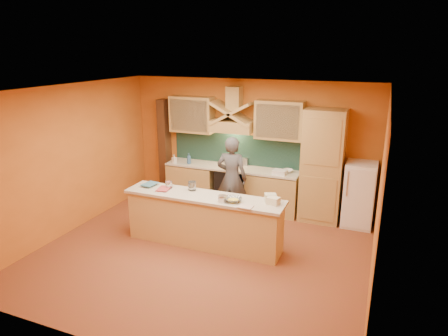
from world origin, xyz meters
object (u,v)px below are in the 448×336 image
at_px(stove, 231,187).
at_px(person, 232,178).
at_px(kitchen_scale, 222,199).
at_px(fridge, 359,195).
at_px(mixing_bowl, 233,200).

bearing_deg(stove, person, -68.52).
relative_size(person, kitchen_scale, 15.60).
relative_size(fridge, mixing_bowl, 4.53).
height_order(kitchen_scale, mixing_bowl, kitchen_scale).
bearing_deg(mixing_bowl, fridge, 46.09).
distance_m(fridge, person, 2.55).
height_order(stove, mixing_bowl, mixing_bowl).
bearing_deg(mixing_bowl, stove, 111.61).
bearing_deg(kitchen_scale, stove, 105.34).
height_order(fridge, mixing_bowl, fridge).
bearing_deg(person, fridge, -169.63).
bearing_deg(mixing_bowl, kitchen_scale, -156.21).
distance_m(person, kitchen_scale, 1.53).
xyz_separation_m(fridge, kitchen_scale, (-2.08, -2.06, 0.34)).
height_order(person, kitchen_scale, person).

